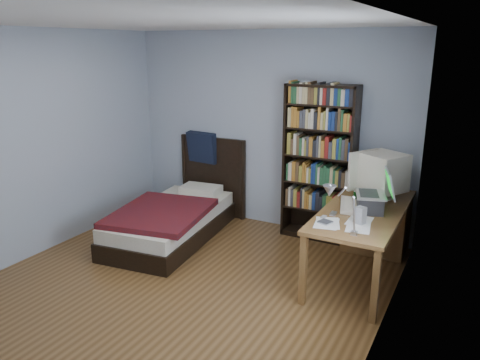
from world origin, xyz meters
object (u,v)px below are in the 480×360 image
Objects in this scene: desk at (373,222)px; bookshelf at (319,163)px; desk_lamp at (334,196)px; crt_monitor at (381,173)px; speaker at (360,216)px; bed at (175,216)px; keyboard at (350,206)px; laptop at (372,200)px; soda_can at (356,196)px.

desk is 0.93× the size of bookshelf.
crt_monitor is at bearing 87.25° from desk_lamp.
desk is 1.70m from desk_lamp.
bed reaches higher than speaker.
bookshelf is at bearing 112.60° from keyboard.
desk_lamp is (-0.02, -1.53, 0.74)m from desk.
speaker is at bearing -79.33° from keyboard.
desk_lamp reaches higher than speaker.
speaker is at bearing -9.22° from bed.
desk is 3.83× the size of laptop.
keyboard is at bearing 134.92° from speaker.
speaker is (0.20, -0.41, 0.06)m from keyboard.
speaker is 0.09× the size of bookshelf.
crt_monitor is at bearing 51.27° from keyboard.
crt_monitor is 0.50m from laptop.
soda_can is at bearing -43.22° from bookshelf.
desk_lamp is 0.71m from speaker.
speaker reaches higher than desk.
laptop is 0.24m from keyboard.
keyboard is at bearing 171.61° from laptop.
laptop reaches higher than bed.
crt_monitor is 1.12× the size of desk_lamp.
speaker is 0.08× the size of bed.
bed is at bearing -153.11° from bookshelf.
desk is 1.00m from speaker.
laptop is 0.32m from soda_can.
bookshelf is 1.89m from bed.
speaker is 2.47m from bed.
desk_lamp is 1.11m from keyboard.
bookshelf is (-0.74, 0.26, 0.52)m from desk.
desk_lamp is at bearing -90.63° from desk.
desk_lamp is 0.29× the size of bookshelf.
crt_monitor is 0.55m from keyboard.
laptop is 1.04m from desk_lamp.
desk is 0.94m from bookshelf.
bed is (-2.37, 0.39, -0.55)m from speaker.
bookshelf is (-0.80, 1.18, 0.13)m from speaker.
bookshelf is at bearing 26.89° from bed.
bookshelf is at bearing 136.78° from soda_can.
keyboard is (-0.22, 0.03, -0.10)m from laptop.
crt_monitor is 1.47m from desk_lamp.
keyboard is at bearing -113.35° from crt_monitor.
laptop is 0.22× the size of bed.
speaker reaches higher than soda_can.
keyboard is 0.24× the size of bed.
laptop is 2.80× the size of speaker.
bed is (-1.57, -0.80, -0.69)m from bookshelf.
desk is at bearing -19.48° from bookshelf.
bed is at bearing 165.31° from keyboard.
speaker reaches higher than keyboard.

